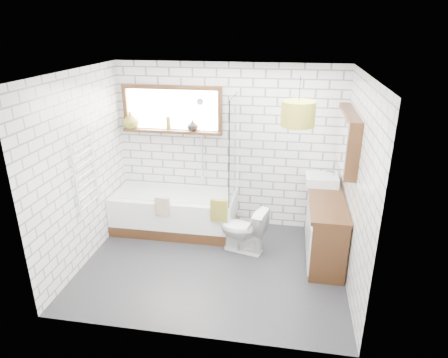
% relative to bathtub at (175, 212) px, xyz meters
% --- Properties ---
extents(floor, '(3.40, 2.60, 0.01)m').
position_rel_bathtub_xyz_m(floor, '(0.77, -0.89, -0.30)').
color(floor, '#232327').
rests_on(floor, ground).
extents(ceiling, '(3.40, 2.60, 0.01)m').
position_rel_bathtub_xyz_m(ceiling, '(0.77, -0.89, 2.21)').
color(ceiling, white).
rests_on(ceiling, ground).
extents(wall_back, '(3.40, 0.01, 2.50)m').
position_rel_bathtub_xyz_m(wall_back, '(0.77, 0.41, 0.95)').
color(wall_back, white).
rests_on(wall_back, ground).
extents(wall_front, '(3.40, 0.01, 2.50)m').
position_rel_bathtub_xyz_m(wall_front, '(0.77, -2.20, 0.95)').
color(wall_front, white).
rests_on(wall_front, ground).
extents(wall_left, '(0.01, 2.60, 2.50)m').
position_rel_bathtub_xyz_m(wall_left, '(-0.94, -0.89, 0.95)').
color(wall_left, white).
rests_on(wall_left, ground).
extents(wall_right, '(0.01, 2.60, 2.50)m').
position_rel_bathtub_xyz_m(wall_right, '(2.47, -0.89, 0.95)').
color(wall_right, white).
rests_on(wall_right, ground).
extents(window, '(1.52, 0.16, 0.68)m').
position_rel_bathtub_xyz_m(window, '(-0.08, 0.37, 1.50)').
color(window, '#331C0E').
rests_on(window, wall_back).
extents(towel_radiator, '(0.06, 0.52, 1.00)m').
position_rel_bathtub_xyz_m(towel_radiator, '(-0.89, -0.89, 0.90)').
color(towel_radiator, white).
rests_on(towel_radiator, wall_left).
extents(mirror_cabinet, '(0.16, 1.20, 0.70)m').
position_rel_bathtub_xyz_m(mirror_cabinet, '(2.39, -0.29, 1.35)').
color(mirror_cabinet, '#331C0E').
rests_on(mirror_cabinet, wall_right).
extents(shower_riser, '(0.02, 0.02, 1.30)m').
position_rel_bathtub_xyz_m(shower_riser, '(0.37, 0.37, 1.05)').
color(shower_riser, silver).
rests_on(shower_riser, wall_back).
extents(bathtub, '(1.84, 0.81, 0.60)m').
position_rel_bathtub_xyz_m(bathtub, '(0.00, 0.00, 0.00)').
color(bathtub, white).
rests_on(bathtub, floor).
extents(shower_screen, '(0.02, 0.72, 1.50)m').
position_rel_bathtub_xyz_m(shower_screen, '(0.90, 0.00, 1.05)').
color(shower_screen, white).
rests_on(shower_screen, bathtub).
extents(towel_green, '(0.24, 0.06, 0.32)m').
position_rel_bathtub_xyz_m(towel_green, '(0.77, -0.41, 0.28)').
color(towel_green, olive).
rests_on(towel_green, bathtub).
extents(towel_beige, '(0.21, 0.05, 0.27)m').
position_rel_bathtub_xyz_m(towel_beige, '(-0.05, -0.41, 0.28)').
color(towel_beige, tan).
rests_on(towel_beige, bathtub).
extents(vanity, '(0.48, 1.47, 0.84)m').
position_rel_bathtub_xyz_m(vanity, '(2.23, -0.34, 0.12)').
color(vanity, '#331C0E').
rests_on(vanity, floor).
extents(basin, '(0.45, 0.40, 0.13)m').
position_rel_bathtub_xyz_m(basin, '(2.17, 0.16, 0.61)').
color(basin, white).
rests_on(basin, vanity).
extents(tap, '(0.03, 0.03, 0.14)m').
position_rel_bathtub_xyz_m(tap, '(2.33, 0.16, 0.67)').
color(tap, silver).
rests_on(tap, vanity).
extents(toilet, '(0.52, 0.72, 0.66)m').
position_rel_bathtub_xyz_m(toilet, '(1.12, -0.45, 0.03)').
color(toilet, white).
rests_on(toilet, floor).
extents(vase_olive, '(0.32, 0.32, 0.26)m').
position_rel_bathtub_xyz_m(vase_olive, '(-0.73, 0.34, 1.31)').
color(vase_olive, olive).
rests_on(vase_olive, window).
extents(vase_dark, '(0.22, 0.22, 0.17)m').
position_rel_bathtub_xyz_m(vase_dark, '(0.24, 0.34, 1.27)').
color(vase_dark, black).
rests_on(vase_dark, window).
extents(bottle, '(0.08, 0.08, 0.20)m').
position_rel_bathtub_xyz_m(bottle, '(-0.13, 0.34, 1.28)').
color(bottle, olive).
rests_on(bottle, window).
extents(pendant, '(0.37, 0.37, 0.27)m').
position_rel_bathtub_xyz_m(pendant, '(1.75, -0.99, 1.80)').
color(pendant, olive).
rests_on(pendant, ceiling).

